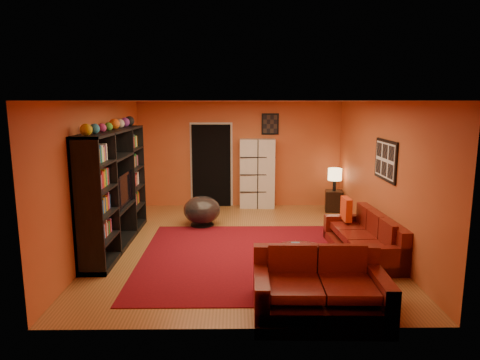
{
  "coord_description": "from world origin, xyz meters",
  "views": [
    {
      "loc": [
        -0.11,
        -7.55,
        2.59
      ],
      "look_at": [
        -0.02,
        0.1,
        1.18
      ],
      "focal_mm": 32.0,
      "sensor_mm": 36.0,
      "label": 1
    }
  ],
  "objects_px": {
    "storage_cabinet": "(257,174)",
    "side_table": "(334,201)",
    "sofa": "(367,239)",
    "table_lamp": "(335,175)",
    "coffee_table": "(301,253)",
    "bowl_chair": "(202,210)",
    "entertainment_unit": "(115,189)",
    "tv": "(119,190)",
    "loveseat": "(319,284)"
  },
  "relations": [
    {
      "from": "storage_cabinet",
      "to": "side_table",
      "type": "xyz_separation_m",
      "value": [
        1.81,
        -0.42,
        -0.6
      ]
    },
    {
      "from": "sofa",
      "to": "side_table",
      "type": "xyz_separation_m",
      "value": [
        0.12,
        2.98,
        -0.04
      ]
    },
    {
      "from": "storage_cabinet",
      "to": "table_lamp",
      "type": "xyz_separation_m",
      "value": [
        1.81,
        -0.42,
        0.03
      ]
    },
    {
      "from": "coffee_table",
      "to": "bowl_chair",
      "type": "height_order",
      "value": "bowl_chair"
    },
    {
      "from": "entertainment_unit",
      "to": "side_table",
      "type": "bearing_deg",
      "value": 27.75
    },
    {
      "from": "tv",
      "to": "bowl_chair",
      "type": "bearing_deg",
      "value": -51.85
    },
    {
      "from": "loveseat",
      "to": "coffee_table",
      "type": "bearing_deg",
      "value": 7.39
    },
    {
      "from": "side_table",
      "to": "entertainment_unit",
      "type": "bearing_deg",
      "value": -152.25
    },
    {
      "from": "sofa",
      "to": "side_table",
      "type": "bearing_deg",
      "value": 84.8
    },
    {
      "from": "bowl_chair",
      "to": "side_table",
      "type": "xyz_separation_m",
      "value": [
        3.06,
        1.18,
        -0.09
      ]
    },
    {
      "from": "storage_cabinet",
      "to": "bowl_chair",
      "type": "xyz_separation_m",
      "value": [
        -1.25,
        -1.6,
        -0.51
      ]
    },
    {
      "from": "storage_cabinet",
      "to": "bowl_chair",
      "type": "distance_m",
      "value": 2.09
    },
    {
      "from": "side_table",
      "to": "coffee_table",
      "type": "bearing_deg",
      "value": -109.57
    },
    {
      "from": "loveseat",
      "to": "tv",
      "type": "bearing_deg",
      "value": 53.51
    },
    {
      "from": "bowl_chair",
      "to": "loveseat",
      "type": "bearing_deg",
      "value": -63.79
    },
    {
      "from": "entertainment_unit",
      "to": "bowl_chair",
      "type": "distance_m",
      "value": 2.02
    },
    {
      "from": "entertainment_unit",
      "to": "tv",
      "type": "distance_m",
      "value": 0.11
    },
    {
      "from": "bowl_chair",
      "to": "storage_cabinet",
      "type": "bearing_deg",
      "value": 52.01
    },
    {
      "from": "coffee_table",
      "to": "storage_cabinet",
      "type": "height_order",
      "value": "storage_cabinet"
    },
    {
      "from": "storage_cabinet",
      "to": "bowl_chair",
      "type": "relative_size",
      "value": 2.18
    },
    {
      "from": "coffee_table",
      "to": "table_lamp",
      "type": "height_order",
      "value": "table_lamp"
    },
    {
      "from": "coffee_table",
      "to": "storage_cabinet",
      "type": "relative_size",
      "value": 0.49
    },
    {
      "from": "entertainment_unit",
      "to": "side_table",
      "type": "xyz_separation_m",
      "value": [
        4.53,
        2.38,
        -0.8
      ]
    },
    {
      "from": "coffee_table",
      "to": "bowl_chair",
      "type": "distance_m",
      "value": 3.18
    },
    {
      "from": "sofa",
      "to": "storage_cabinet",
      "type": "bearing_deg",
      "value": 113.58
    },
    {
      "from": "entertainment_unit",
      "to": "side_table",
      "type": "distance_m",
      "value": 5.18
    },
    {
      "from": "entertainment_unit",
      "to": "tv",
      "type": "xyz_separation_m",
      "value": [
        0.05,
        0.09,
        -0.04
      ]
    },
    {
      "from": "coffee_table",
      "to": "entertainment_unit",
      "type": "bearing_deg",
      "value": 154.58
    },
    {
      "from": "sofa",
      "to": "bowl_chair",
      "type": "height_order",
      "value": "sofa"
    },
    {
      "from": "entertainment_unit",
      "to": "loveseat",
      "type": "bearing_deg",
      "value": -36.66
    },
    {
      "from": "side_table",
      "to": "tv",
      "type": "bearing_deg",
      "value": -152.91
    },
    {
      "from": "side_table",
      "to": "table_lamp",
      "type": "height_order",
      "value": "table_lamp"
    },
    {
      "from": "tv",
      "to": "side_table",
      "type": "distance_m",
      "value": 5.08
    },
    {
      "from": "storage_cabinet",
      "to": "table_lamp",
      "type": "height_order",
      "value": "storage_cabinet"
    },
    {
      "from": "tv",
      "to": "storage_cabinet",
      "type": "distance_m",
      "value": 3.8
    },
    {
      "from": "coffee_table",
      "to": "sofa",
      "type": "bearing_deg",
      "value": 35.4
    },
    {
      "from": "entertainment_unit",
      "to": "storage_cabinet",
      "type": "xyz_separation_m",
      "value": [
        2.71,
        2.8,
        -0.2
      ]
    },
    {
      "from": "entertainment_unit",
      "to": "sofa",
      "type": "distance_m",
      "value": 4.51
    },
    {
      "from": "storage_cabinet",
      "to": "side_table",
      "type": "height_order",
      "value": "storage_cabinet"
    },
    {
      "from": "sofa",
      "to": "loveseat",
      "type": "distance_m",
      "value": 2.16
    },
    {
      "from": "loveseat",
      "to": "side_table",
      "type": "xyz_separation_m",
      "value": [
        1.29,
        4.79,
        -0.03
      ]
    },
    {
      "from": "storage_cabinet",
      "to": "table_lamp",
      "type": "relative_size",
      "value": 3.15
    },
    {
      "from": "tv",
      "to": "loveseat",
      "type": "xyz_separation_m",
      "value": [
        3.19,
        -2.5,
        -0.73
      ]
    },
    {
      "from": "tv",
      "to": "side_table",
      "type": "bearing_deg",
      "value": -62.91
    },
    {
      "from": "sofa",
      "to": "coffee_table",
      "type": "height_order",
      "value": "sofa"
    },
    {
      "from": "loveseat",
      "to": "bowl_chair",
      "type": "bearing_deg",
      "value": 27.84
    },
    {
      "from": "loveseat",
      "to": "table_lamp",
      "type": "height_order",
      "value": "table_lamp"
    },
    {
      "from": "sofa",
      "to": "table_lamp",
      "type": "distance_m",
      "value": 3.04
    },
    {
      "from": "loveseat",
      "to": "storage_cabinet",
      "type": "height_order",
      "value": "storage_cabinet"
    },
    {
      "from": "tv",
      "to": "storage_cabinet",
      "type": "height_order",
      "value": "storage_cabinet"
    }
  ]
}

